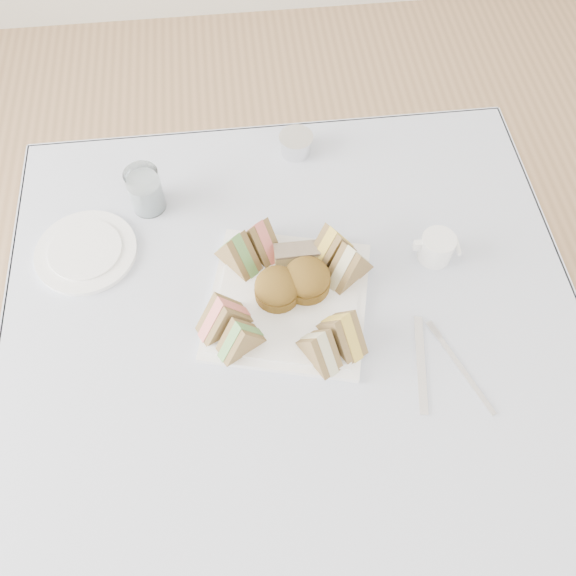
{
  "coord_description": "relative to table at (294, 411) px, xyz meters",
  "views": [
    {
      "loc": [
        -0.07,
        -0.47,
        1.69
      ],
      "look_at": [
        -0.01,
        0.07,
        0.8
      ],
      "focal_mm": 38.0,
      "sensor_mm": 36.0,
      "label": 1
    }
  ],
  "objects": [
    {
      "name": "knife",
      "position": [
        0.2,
        -0.07,
        0.38
      ],
      "size": [
        0.04,
        0.18,
        0.0
      ],
      "primitive_type": "cube",
      "rotation": [
        0.0,
        0.0,
        -0.17
      ],
      "color": "silver",
      "rests_on": "tablecloth"
    },
    {
      "name": "sandwich_br_b",
      "position": [
        0.08,
        0.15,
        0.43
      ],
      "size": [
        0.1,
        0.09,
        0.08
      ],
      "primitive_type": null,
      "rotation": [
        0.0,
        0.0,
        -2.58
      ],
      "color": "olive",
      "rests_on": "serving_plate"
    },
    {
      "name": "fork",
      "position": [
        0.27,
        -0.1,
        0.38
      ],
      "size": [
        0.06,
        0.15,
        0.0
      ],
      "primitive_type": "cube",
      "rotation": [
        0.0,
        0.0,
        0.36
      ],
      "color": "silver",
      "rests_on": "tablecloth"
    },
    {
      "name": "table",
      "position": [
        0.0,
        0.0,
        0.0
      ],
      "size": [
        0.9,
        0.9,
        0.74
      ],
      "primitive_type": "cube",
      "color": "brown",
      "rests_on": "floor"
    },
    {
      "name": "sandwich_fl_b",
      "position": [
        -0.09,
        -0.01,
        0.43
      ],
      "size": [
        0.09,
        0.07,
        0.07
      ],
      "primitive_type": null,
      "rotation": [
        0.0,
        0.0,
        0.51
      ],
      "color": "olive",
      "rests_on": "serving_plate"
    },
    {
      "name": "sandwich_fl_a",
      "position": [
        -0.12,
        0.03,
        0.43
      ],
      "size": [
        0.1,
        0.08,
        0.08
      ],
      "primitive_type": null,
      "rotation": [
        0.0,
        0.0,
        0.45
      ],
      "color": "olive",
      "rests_on": "serving_plate"
    },
    {
      "name": "tablecloth",
      "position": [
        0.0,
        0.0,
        0.37
      ],
      "size": [
        1.02,
        1.02,
        0.01
      ],
      "primitive_type": "cube",
      "color": "silver",
      "rests_on": "table"
    },
    {
      "name": "tea_strainer",
      "position": [
        0.05,
        0.43,
        0.4
      ],
      "size": [
        0.08,
        0.08,
        0.04
      ],
      "primitive_type": "cylinder",
      "rotation": [
        0.0,
        0.0,
        -0.07
      ],
      "color": "silver",
      "rests_on": "tablecloth"
    },
    {
      "name": "sandwich_fr_a",
      "position": [
        0.07,
        -0.02,
        0.43
      ],
      "size": [
        0.08,
        0.1,
        0.08
      ],
      "primitive_type": null,
      "rotation": [
        0.0,
        0.0,
        -1.06
      ],
      "color": "olive",
      "rests_on": "serving_plate"
    },
    {
      "name": "sandwich_bl_a",
      "position": [
        -0.09,
        0.16,
        0.43
      ],
      "size": [
        0.09,
        0.1,
        0.08
      ],
      "primitive_type": null,
      "rotation": [
        0.0,
        0.0,
        2.22
      ],
      "color": "olive",
      "rests_on": "serving_plate"
    },
    {
      "name": "scone_right",
      "position": [
        0.03,
        0.09,
        0.42
      ],
      "size": [
        0.1,
        0.1,
        0.06
      ],
      "primitive_type": "cylinder",
      "rotation": [
        0.0,
        0.0,
        0.23
      ],
      "color": "brown",
      "rests_on": "serving_plate"
    },
    {
      "name": "water_glass",
      "position": [
        -0.25,
        0.32,
        0.42
      ],
      "size": [
        0.07,
        0.07,
        0.1
      ],
      "primitive_type": "cylinder",
      "rotation": [
        0.0,
        0.0,
        0.11
      ],
      "color": "white",
      "rests_on": "tablecloth"
    },
    {
      "name": "floor",
      "position": [
        0.0,
        0.0,
        -0.37
      ],
      "size": [
        4.0,
        4.0,
        0.0
      ],
      "primitive_type": "plane",
      "color": "#9E7751",
      "rests_on": "ground"
    },
    {
      "name": "serving_plate",
      "position": [
        -0.01,
        0.07,
        0.38
      ],
      "size": [
        0.33,
        0.33,
        0.01
      ],
      "primitive_type": "cube",
      "rotation": [
        0.0,
        0.0,
        -0.25
      ],
      "color": "white",
      "rests_on": "tablecloth"
    },
    {
      "name": "side_plate",
      "position": [
        -0.37,
        0.22,
        0.38
      ],
      "size": [
        0.21,
        0.21,
        0.01
      ],
      "primitive_type": "cylinder",
      "rotation": [
        0.0,
        0.0,
        -0.11
      ],
      "color": "white",
      "rests_on": "tablecloth"
    },
    {
      "name": "pastry_slice",
      "position": [
        0.02,
        0.15,
        0.41
      ],
      "size": [
        0.08,
        0.03,
        0.04
      ],
      "primitive_type": "cube",
      "rotation": [
        0.0,
        0.0,
        0.01
      ],
      "color": "tan",
      "rests_on": "serving_plate"
    },
    {
      "name": "sandwich_fr_b",
      "position": [
        0.03,
        -0.04,
        0.43
      ],
      "size": [
        0.08,
        0.09,
        0.08
      ],
      "primitive_type": null,
      "rotation": [
        0.0,
        0.0,
        -1.05
      ],
      "color": "olive",
      "rests_on": "serving_plate"
    },
    {
      "name": "sandwich_bl_b",
      "position": [
        -0.05,
        0.18,
        0.43
      ],
      "size": [
        0.09,
        0.1,
        0.08
      ],
      "primitive_type": null,
      "rotation": [
        0.0,
        0.0,
        2.16
      ],
      "color": "olive",
      "rests_on": "serving_plate"
    },
    {
      "name": "scone_left",
      "position": [
        -0.02,
        0.08,
        0.42
      ],
      "size": [
        0.1,
        0.1,
        0.05
      ],
      "primitive_type": "cylinder",
      "rotation": [
        0.0,
        0.0,
        -0.25
      ],
      "color": "brown",
      "rests_on": "serving_plate"
    },
    {
      "name": "creamer_jug",
      "position": [
        0.28,
        0.14,
        0.4
      ],
      "size": [
        0.07,
        0.07,
        0.06
      ],
      "primitive_type": "cylinder",
      "rotation": [
        0.0,
        0.0,
        -0.05
      ],
      "color": "white",
      "rests_on": "tablecloth"
    },
    {
      "name": "sandwich_br_a",
      "position": [
        0.11,
        0.11,
        0.43
      ],
      "size": [
        0.1,
        0.09,
        0.08
      ],
      "primitive_type": null,
      "rotation": [
        0.0,
        0.0,
        -2.49
      ],
      "color": "olive",
      "rests_on": "serving_plate"
    }
  ]
}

